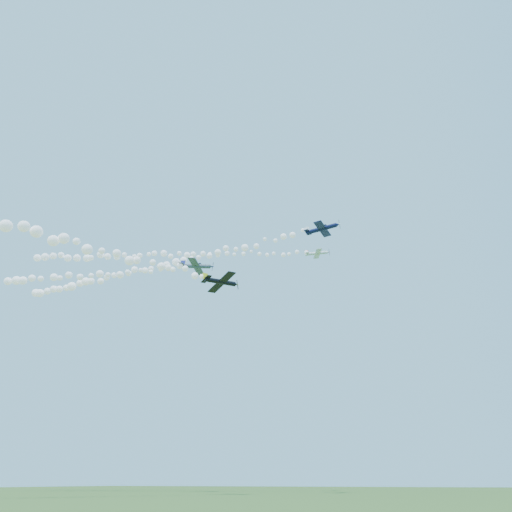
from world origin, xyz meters
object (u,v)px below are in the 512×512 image
at_px(plane_navy, 322,229).
at_px(plane_grey, 197,266).
at_px(plane_black, 221,282).
at_px(plane_white, 317,253).

height_order(plane_navy, plane_grey, plane_navy).
height_order(plane_navy, plane_black, plane_navy).
bearing_deg(plane_navy, plane_black, -141.83).
bearing_deg(plane_grey, plane_black, -58.04).
bearing_deg(plane_black, plane_navy, -20.64).
bearing_deg(plane_black, plane_grey, 78.51).
xyz_separation_m(plane_white, plane_black, (-10.99, -30.60, -18.88)).
height_order(plane_grey, plane_black, plane_grey).
xyz_separation_m(plane_navy, plane_grey, (-29.56, 1.48, -2.41)).
bearing_deg(plane_black, plane_white, 14.14).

